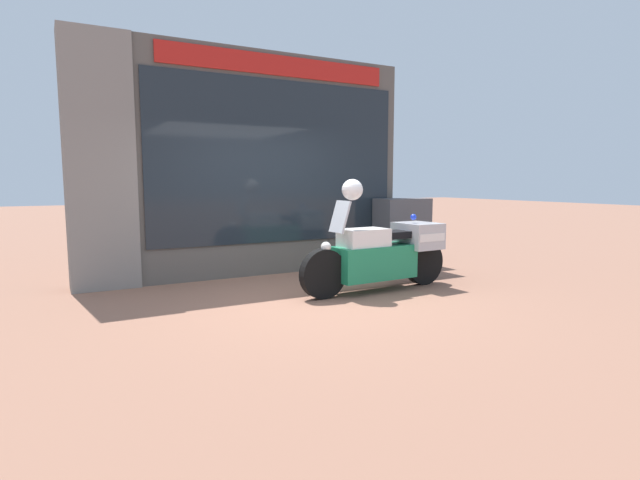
% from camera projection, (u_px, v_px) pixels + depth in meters
% --- Properties ---
extents(ground_plane, '(60.00, 60.00, 0.00)m').
position_uv_depth(ground_plane, '(306.00, 298.00, 6.71)').
color(ground_plane, '#8E604C').
extents(shop_building, '(5.53, 0.55, 3.65)m').
position_uv_depth(shop_building, '(227.00, 164.00, 8.04)').
color(shop_building, '#56514C').
rests_on(shop_building, ground).
extents(window_display, '(4.14, 0.30, 1.78)m').
position_uv_depth(window_display, '(273.00, 247.00, 8.61)').
color(window_display, slate).
rests_on(window_display, ground).
extents(paramedic_motorcycle, '(2.46, 0.67, 1.30)m').
position_uv_depth(paramedic_motorcycle, '(385.00, 252.00, 7.15)').
color(paramedic_motorcycle, black).
rests_on(paramedic_motorcycle, ground).
extents(utility_cabinet, '(0.97, 0.54, 1.24)m').
position_uv_depth(utility_cabinet, '(402.00, 232.00, 9.23)').
color(utility_cabinet, '#4C4C51').
rests_on(utility_cabinet, ground).
extents(white_helmet, '(0.29, 0.29, 0.29)m').
position_uv_depth(white_helmet, '(352.00, 190.00, 6.75)').
color(white_helmet, white).
rests_on(white_helmet, paramedic_motorcycle).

